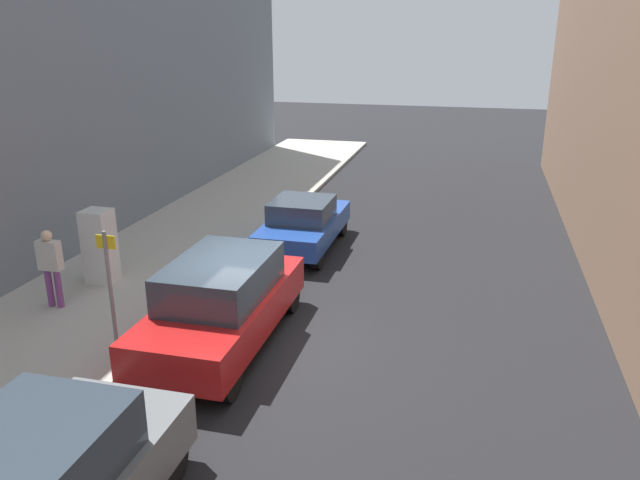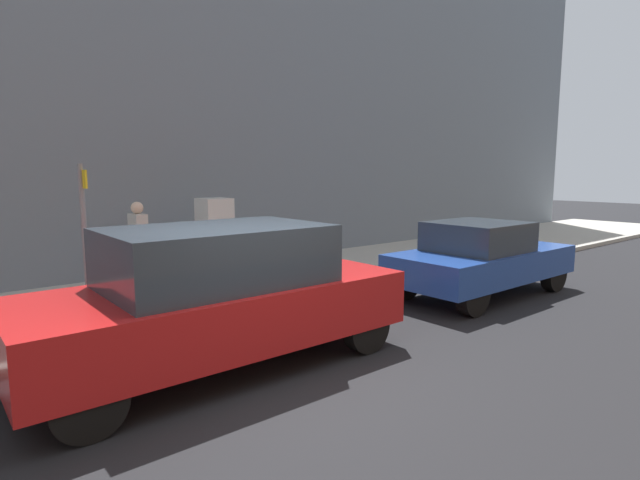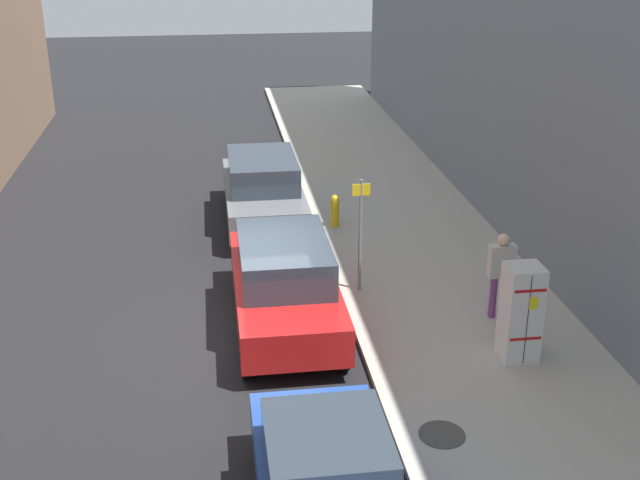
# 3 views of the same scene
# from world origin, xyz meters

# --- Properties ---
(ground_plane) EXTENTS (80.00, 80.00, 0.00)m
(ground_plane) POSITION_xyz_m (0.00, 0.00, 0.00)
(ground_plane) COLOR black
(sidewalk_slab) EXTENTS (4.32, 44.00, 0.13)m
(sidewalk_slab) POSITION_xyz_m (-4.08, 0.00, 0.06)
(sidewalk_slab) COLOR #B2ADA0
(sidewalk_slab) RESTS_ON ground
(discarded_refrigerator) EXTENTS (0.62, 0.60, 1.74)m
(discarded_refrigerator) POSITION_xyz_m (-4.56, 1.74, 0.99)
(discarded_refrigerator) COLOR silver
(discarded_refrigerator) RESTS_ON sidewalk_slab
(manhole_cover) EXTENTS (0.70, 0.70, 0.02)m
(manhole_cover) POSITION_xyz_m (-2.63, 3.77, 0.13)
(manhole_cover) COLOR #47443F
(manhole_cover) RESTS_ON sidewalk_slab
(street_sign_post) EXTENTS (0.36, 0.07, 2.37)m
(street_sign_post) POSITION_xyz_m (-2.32, -1.31, 1.46)
(street_sign_post) COLOR slate
(street_sign_post) RESTS_ON sidewalk_slab
(fire_hydrant) EXTENTS (0.22, 0.22, 0.82)m
(fire_hydrant) POSITION_xyz_m (-2.38, -4.93, 0.54)
(fire_hydrant) COLOR gold
(fire_hydrant) RESTS_ON sidewalk_slab
(pedestrian_walking_far) EXTENTS (0.49, 0.23, 1.71)m
(pedestrian_walking_far) POSITION_xyz_m (-4.74, 0.23, 1.12)
(pedestrian_walking_far) COLOR #7A3D7F
(pedestrian_walking_far) RESTS_ON sidewalk_slab
(parked_suv_gray) EXTENTS (1.88, 4.67, 1.73)m
(parked_suv_gray) POSITION_xyz_m (-0.68, -5.80, 0.88)
(parked_suv_gray) COLOR slate
(parked_suv_gray) RESTS_ON ground
(parked_suv_red) EXTENTS (1.88, 4.66, 1.74)m
(parked_suv_red) POSITION_xyz_m (-0.68, -0.25, 0.90)
(parked_suv_red) COLOR red
(parked_suv_red) RESTS_ON ground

